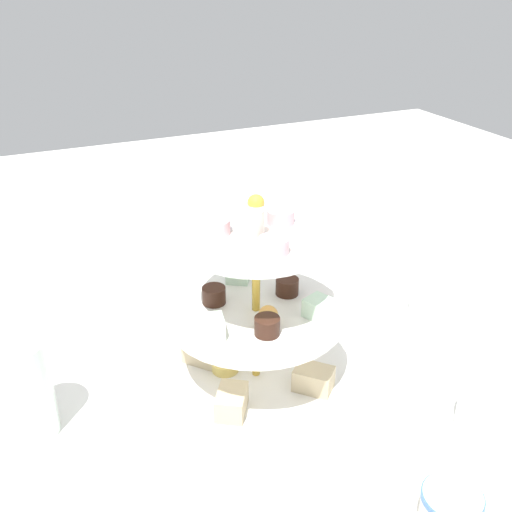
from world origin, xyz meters
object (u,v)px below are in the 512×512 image
(tiered_serving_stand, at_px, (256,327))
(water_glass_tall_right, at_px, (22,390))
(water_glass_short_left, at_px, (487,407))
(butter_knife_left, at_px, (163,274))
(water_glass_mid_back, at_px, (390,289))

(tiered_serving_stand, distance_m, water_glass_tall_right, 0.28)
(water_glass_short_left, height_order, butter_knife_left, water_glass_short_left)
(water_glass_tall_right, distance_m, water_glass_short_left, 0.53)
(tiered_serving_stand, height_order, water_glass_tall_right, tiered_serving_stand)
(tiered_serving_stand, distance_m, water_glass_mid_back, 0.26)
(tiered_serving_stand, height_order, water_glass_short_left, tiered_serving_stand)
(butter_knife_left, bearing_deg, tiered_serving_stand, 95.42)
(tiered_serving_stand, relative_size, water_glass_mid_back, 2.66)
(water_glass_tall_right, height_order, water_glass_mid_back, water_glass_tall_right)
(water_glass_tall_right, bearing_deg, water_glass_mid_back, -176.31)
(tiered_serving_stand, bearing_deg, water_glass_mid_back, -167.25)
(water_glass_short_left, bearing_deg, water_glass_mid_back, -100.40)
(water_glass_short_left, distance_m, water_glass_mid_back, 0.26)
(tiered_serving_stand, distance_m, butter_knife_left, 0.34)
(water_glass_short_left, bearing_deg, water_glass_tall_right, -24.50)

